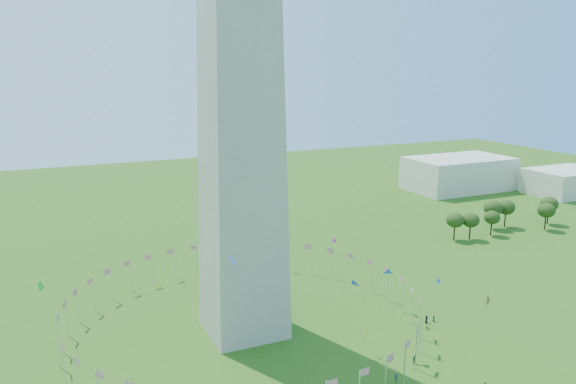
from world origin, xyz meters
The scene contains 5 objects.
flag_ring centered at (0.00, 50.00, 4.50)m, with size 80.24×80.24×9.00m.
gov_building_east_a centered at (150.00, 150.00, 8.00)m, with size 50.00×30.00×16.00m, color beige.
gov_building_east_b centered at (190.00, 120.00, 6.00)m, with size 35.00×25.00×12.00m, color beige.
kites_aloft centered at (14.13, 21.11, 19.03)m, with size 119.08×64.90×30.61m.
tree_line_east centered at (116.07, 85.51, 5.08)m, with size 53.70×16.16×10.83m.
Camera 1 is at (-40.74, -64.01, 60.40)m, focal length 35.00 mm.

